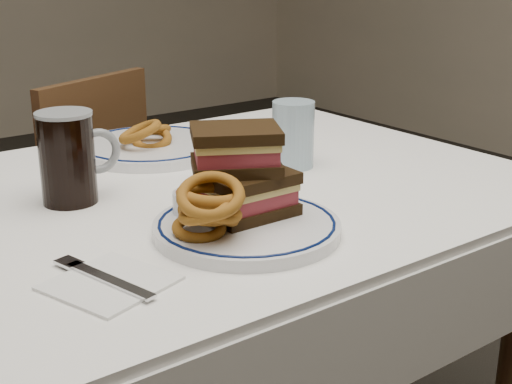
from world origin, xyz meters
TOP-DOWN VIEW (x-y plane):
  - dining_table at (0.00, 0.00)m, footprint 1.27×0.87m
  - chair_far at (0.14, 0.79)m, footprint 0.50×0.50m
  - main_plate at (-0.00, -0.22)m, footprint 0.27×0.27m
  - reuben_sandwich at (0.01, -0.19)m, footprint 0.16×0.15m
  - onion_rings_main at (-0.07, -0.23)m, footprint 0.12×0.12m
  - ketchup_ramekin at (-0.04, -0.14)m, footprint 0.06×0.06m
  - beer_mug at (-0.15, 0.06)m, footprint 0.13×0.09m
  - water_glass at (0.26, 0.00)m, footprint 0.08×0.08m
  - far_plate at (0.10, 0.25)m, footprint 0.30×0.30m
  - onion_rings_far at (0.09, 0.25)m, footprint 0.14×0.13m
  - napkin_fork at (-0.23, -0.25)m, footprint 0.16×0.18m

SIDE VIEW (x-z plane):
  - chair_far at x=0.14m, z-range 0.04..0.87m
  - dining_table at x=0.00m, z-range 0.27..1.02m
  - napkin_fork at x=-0.23m, z-range 0.75..0.76m
  - main_plate at x=0.00m, z-range 0.75..0.77m
  - far_plate at x=0.10m, z-range 0.75..0.77m
  - ketchup_ramekin at x=-0.04m, z-range 0.77..0.80m
  - onion_rings_far at x=0.09m, z-range 0.75..0.83m
  - onion_rings_main at x=-0.07m, z-range 0.75..0.86m
  - water_glass at x=0.26m, z-range 0.75..0.87m
  - beer_mug at x=-0.15m, z-range 0.75..0.90m
  - reuben_sandwich at x=0.01m, z-range 0.77..0.90m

